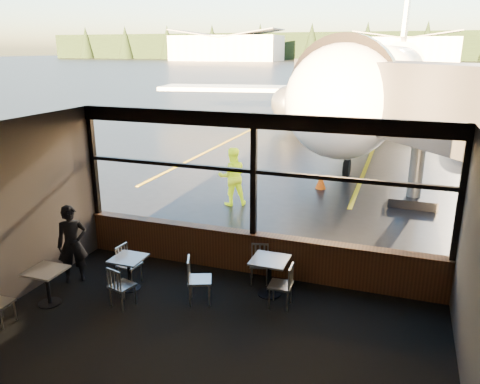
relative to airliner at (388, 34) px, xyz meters
The scene contains 30 objects.
ground_plane 98.93m from the airliner, 90.81° to the left, with size 520.00×520.00×0.00m, color black.
carpet_floor 24.90m from the airliner, 93.32° to the right, with size 8.00×6.00×0.01m, color black.
ceiling 24.36m from the airliner, 93.32° to the right, with size 8.00×6.00×0.04m, color #38332D.
wall_back 27.53m from the airliner, 92.95° to the right, with size 8.00×0.04×3.50m, color #4E453E.
window_sill 21.88m from the airliner, 93.78° to the right, with size 8.00×0.28×0.90m, color #512E18.
window_header 21.39m from the airliner, 93.78° to the right, with size 8.00×0.18×0.30m, color black.
mullion_left 22.15m from the airliner, 104.15° to the right, with size 0.12×0.12×2.60m, color black.
mullion_centre 21.54m from the airliner, 93.78° to the right, with size 0.12×0.12×2.60m, color black.
mullion_right 21.65m from the airliner, 83.16° to the right, with size 0.12×0.12×2.60m, color black.
window_transom 21.53m from the airliner, 93.78° to the right, with size 8.00×0.10×0.08m, color black.
airliner is the anchor object (origin of this frame).
jet_bridge 16.21m from the airliner, 82.05° to the right, with size 8.74×10.68×4.66m, color #27272A, non-canonical shape.
cafe_table_near 22.67m from the airliner, 92.05° to the right, with size 0.71×0.71×0.78m, color #A39D96, non-canonical shape.
cafe_table_mid 23.64m from the airliner, 98.87° to the right, with size 0.63×0.63×0.70m, color gray, non-canonical shape.
cafe_table_left 24.83m from the airliner, 101.15° to the right, with size 0.66×0.66×0.73m, color #9C9790, non-canonical shape.
chair_near_e 23.01m from the airliner, 91.20° to the right, with size 0.49×0.49×0.89m, color beige, non-canonical shape.
chair_near_w 23.43m from the airliner, 94.96° to the right, with size 0.51×0.51×0.94m, color beige, non-canonical shape.
chair_near_n 22.27m from the airliner, 93.00° to the right, with size 0.45×0.45×0.82m, color beige, non-canonical shape.
chair_mid_s 24.19m from the airliner, 98.04° to the right, with size 0.46×0.46×0.84m, color #B5B1A4, non-canonical shape.
chair_mid_w 23.45m from the airliner, 99.21° to the right, with size 0.46×0.46×0.85m, color beige, non-canonical shape.
chair_left_s 25.70m from the airliner, 101.48° to the right, with size 0.45×0.45×0.82m, color beige, non-canonical shape.
passenger 23.84m from the airliner, 101.94° to the right, with size 0.61×0.40×1.67m, color black.
ground_crew 17.91m from the airliner, 101.61° to the right, with size 0.89×0.69×1.83m, color #BFF219.
cone_nose 15.24m from the airliner, 94.61° to the right, with size 0.38×0.38×0.52m, color #FC4307.
hangar_left 174.08m from the airliner, 114.22° to the left, with size 45.00×18.00×11.00m, color silver, non-canonical shape.
hangar_mid 163.77m from the airliner, 90.49° to the left, with size 38.00×15.00×10.00m, color silver, non-canonical shape.
fuel_tank_a 163.82m from the airliner, 101.05° to the left, with size 8.00×8.00×6.00m, color silver.
fuel_tank_b 162.20m from the airliner, 97.58° to the left, with size 8.00×8.00×6.00m, color silver.
fuel_tank_c 161.19m from the airliner, 94.06° to the left, with size 8.00×8.00×6.00m, color silver.
treeline 188.77m from the airliner, 90.43° to the left, with size 360.00×3.00×12.00m, color black.
Camera 1 is at (2.86, -8.93, 4.73)m, focal length 35.00 mm.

